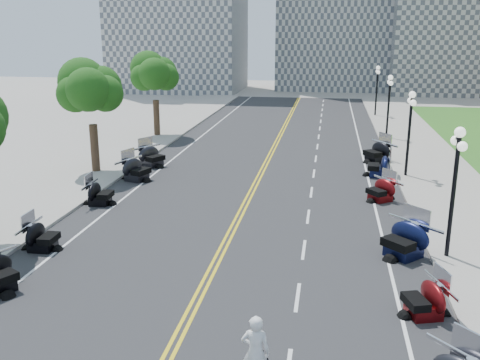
{
  "coord_description": "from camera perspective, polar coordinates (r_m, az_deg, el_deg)",
  "views": [
    {
      "loc": [
        3.94,
        -15.86,
        8.37
      ],
      "look_at": [
        0.17,
        6.72,
        2.0
      ],
      "focal_mm": 40.0,
      "sensor_mm": 36.0,
      "label": 1
    }
  ],
  "objects": [
    {
      "name": "ground",
      "position": [
        18.36,
        -4.07,
        -11.61
      ],
      "size": [
        160.0,
        160.0,
        0.0
      ],
      "primitive_type": "plane",
      "color": "gray"
    },
    {
      "name": "road",
      "position": [
        27.47,
        0.78,
        -2.19
      ],
      "size": [
        16.0,
        90.0,
        0.01
      ],
      "primitive_type": "cube",
      "color": "#333335",
      "rests_on": "ground"
    },
    {
      "name": "centerline_yellow_a",
      "position": [
        27.48,
        0.53,
        -2.16
      ],
      "size": [
        0.12,
        90.0,
        0.0
      ],
      "primitive_type": "cube",
      "color": "yellow",
      "rests_on": "road"
    },
    {
      "name": "centerline_yellow_b",
      "position": [
        27.45,
        1.03,
        -2.18
      ],
      "size": [
        0.12,
        90.0,
        0.0
      ],
      "primitive_type": "cube",
      "color": "yellow",
      "rests_on": "road"
    },
    {
      "name": "edge_line_north",
      "position": [
        27.29,
        14.2,
        -2.78
      ],
      "size": [
        0.12,
        90.0,
        0.0
      ],
      "primitive_type": "cube",
      "color": "white",
      "rests_on": "road"
    },
    {
      "name": "edge_line_south",
      "position": [
        29.08,
        -11.79,
        -1.49
      ],
      "size": [
        0.12,
        90.0,
        0.0
      ],
      "primitive_type": "cube",
      "color": "white",
      "rests_on": "road"
    },
    {
      "name": "lane_dash_6",
      "position": [
        17.94,
        6.16,
        -12.31
      ],
      "size": [
        0.12,
        2.0,
        0.0
      ],
      "primitive_type": "cube",
      "color": "white",
      "rests_on": "road"
    },
    {
      "name": "lane_dash_7",
      "position": [
        21.56,
        6.82,
        -7.38
      ],
      "size": [
        0.12,
        2.0,
        0.0
      ],
      "primitive_type": "cube",
      "color": "white",
      "rests_on": "road"
    },
    {
      "name": "lane_dash_8",
      "position": [
        25.29,
        7.28,
        -3.88
      ],
      "size": [
        0.12,
        2.0,
        0.0
      ],
      "primitive_type": "cube",
      "color": "white",
      "rests_on": "road"
    },
    {
      "name": "lane_dash_9",
      "position": [
        29.1,
        7.62,
        -1.29
      ],
      "size": [
        0.12,
        2.0,
        0.0
      ],
      "primitive_type": "cube",
      "color": "white",
      "rests_on": "road"
    },
    {
      "name": "lane_dash_10",
      "position": [
        32.95,
        7.88,
        0.7
      ],
      "size": [
        0.12,
        2.0,
        0.0
      ],
      "primitive_type": "cube",
      "color": "white",
      "rests_on": "road"
    },
    {
      "name": "lane_dash_11",
      "position": [
        36.83,
        8.09,
        2.27
      ],
      "size": [
        0.12,
        2.0,
        0.0
      ],
      "primitive_type": "cube",
      "color": "white",
      "rests_on": "road"
    },
    {
      "name": "lane_dash_12",
      "position": [
        40.74,
        8.25,
        3.54
      ],
      "size": [
        0.12,
        2.0,
        0.0
      ],
      "primitive_type": "cube",
      "color": "white",
      "rests_on": "road"
    },
    {
      "name": "lane_dash_13",
      "position": [
        44.66,
        8.39,
        4.59
      ],
      "size": [
        0.12,
        2.0,
        0.0
      ],
      "primitive_type": "cube",
      "color": "white",
      "rests_on": "road"
    },
    {
      "name": "lane_dash_14",
      "position": [
        48.59,
        8.51,
        5.47
      ],
      "size": [
        0.12,
        2.0,
        0.0
      ],
      "primitive_type": "cube",
      "color": "white",
      "rests_on": "road"
    },
    {
      "name": "lane_dash_15",
      "position": [
        52.54,
        8.61,
        6.21
      ],
      "size": [
        0.12,
        2.0,
        0.0
      ],
      "primitive_type": "cube",
      "color": "white",
      "rests_on": "road"
    },
    {
      "name": "lane_dash_16",
      "position": [
        56.49,
        8.69,
        6.86
      ],
      "size": [
        0.12,
        2.0,
        0.0
      ],
      "primitive_type": "cube",
      "color": "white",
      "rests_on": "road"
    },
    {
      "name": "lane_dash_17",
      "position": [
        60.45,
        8.77,
        7.42
      ],
      "size": [
        0.12,
        2.0,
        0.0
      ],
      "primitive_type": "cube",
      "color": "white",
      "rests_on": "road"
    },
    {
      "name": "lane_dash_18",
      "position": [
        64.41,
        8.83,
        7.9
      ],
      "size": [
        0.12,
        2.0,
        0.0
      ],
      "primitive_type": "cube",
      "color": "white",
      "rests_on": "road"
    },
    {
      "name": "lane_dash_19",
      "position": [
        68.38,
        8.89,
        8.34
      ],
      "size": [
        0.12,
        2.0,
        0.0
      ],
      "primitive_type": "cube",
      "color": "white",
      "rests_on": "road"
    },
    {
      "name": "sidewalk_north",
      "position": [
        27.94,
        22.61,
        -2.96
      ],
      "size": [
        5.0,
        90.0,
        0.15
      ],
      "primitive_type": "cube",
      "color": "#9E9991",
      "rests_on": "ground"
    },
    {
      "name": "sidewalk_south",
      "position": [
        30.76,
        -18.94,
        -0.96
      ],
      "size": [
        5.0,
        90.0,
        0.15
      ],
      "primitive_type": "cube",
      "color": "#9E9991",
      "rests_on": "ground"
    },
    {
      "name": "distant_block_c",
      "position": [
        82.9,
        23.03,
        16.18
      ],
      "size": [
        20.0,
        14.0,
        22.0
      ],
      "primitive_type": "cube",
      "color": "gray",
      "rests_on": "ground"
    },
    {
      "name": "street_lamp_2",
      "position": [
        21.2,
        21.79,
        -1.39
      ],
      "size": [
        0.5,
        1.2,
        4.9
      ],
      "primitive_type": null,
      "color": "black",
      "rests_on": "sidewalk_north"
    },
    {
      "name": "street_lamp_3",
      "position": [
        32.71,
        17.57,
        4.66
      ],
      "size": [
        0.5,
        1.2,
        4.9
      ],
      "primitive_type": null,
      "color": "black",
      "rests_on": "sidewalk_north"
    },
    {
      "name": "street_lamp_4",
      "position": [
        44.48,
        15.55,
        7.53
      ],
      "size": [
        0.5,
        1.2,
        4.9
      ],
      "primitive_type": null,
      "color": "black",
      "rests_on": "sidewalk_north"
    },
    {
      "name": "street_lamp_5",
      "position": [
        56.35,
        14.36,
        9.19
      ],
      "size": [
        0.5,
        1.2,
        4.9
      ],
      "primitive_type": null,
      "color": "black",
      "rests_on": "sidewalk_north"
    },
    {
      "name": "tree_3",
      "position": [
        33.16,
        -15.63,
        8.71
      ],
      "size": [
        4.8,
        4.8,
        9.2
      ],
      "primitive_type": null,
      "color": "#235619",
      "rests_on": "sidewalk_south"
    },
    {
      "name": "tree_4",
      "position": [
        44.27,
        -9.06,
        10.66
      ],
      "size": [
        4.8,
        4.8,
        9.2
      ],
      "primitive_type": null,
      "color": "#235619",
      "rests_on": "sidewalk_south"
    },
    {
      "name": "motorcycle_n_5",
      "position": [
        17.44,
        19.1,
        -11.75
      ],
      "size": [
        2.23,
        2.23,
        1.24
      ],
      "primitive_type": null,
      "rotation": [
        0.0,
        0.0,
        -1.26
      ],
      "color": "#590A0C",
      "rests_on": "road"
    },
    {
      "name": "motorcycle_n_6",
      "position": [
        21.46,
        17.13,
        -5.93
      ],
      "size": [
        3.1,
        3.1,
        1.53
      ],
      "primitive_type": null,
      "rotation": [
        0.0,
        0.0,
        -0.79
      ],
      "color": "black",
      "rests_on": "road"
    },
    {
      "name": "motorcycle_n_8",
      "position": [
        28.17,
        14.78,
        -0.91
      ],
      "size": [
        2.56,
        2.56,
        1.28
      ],
      "primitive_type": null,
      "rotation": [
        0.0,
        0.0,
        -0.91
      ],
      "color": "#590A0C",
      "rests_on": "road"
    },
    {
      "name": "motorcycle_n_9",
      "position": [
        32.86,
        14.64,
        1.59
      ],
      "size": [
        2.26,
        2.26,
        1.47
      ],
      "primitive_type": null,
      "rotation": [
        0.0,
        0.0,
        -1.65
      ],
      "color": "black",
      "rests_on": "road"
    },
    {
      "name": "motorcycle_n_10",
      "position": [
        36.49,
        14.4,
        3.03
      ],
      "size": [
        3.06,
        3.06,
        1.54
      ],
      "primitive_type": null,
      "rotation": [
        0.0,
        0.0,
        -0.96
      ],
      "color": "black",
      "rests_on": "road"
    },
    {
      "name": "motorcycle_s_6",
      "position": [
        22.6,
        -20.39,
        -5.52
      ],
      "size": [
        1.83,
        1.83,
        1.24
      ],
      "primitive_type": null,
      "rotation": [
        0.0,
        0.0,
        1.6
      ],
      "color": "black",
      "rests_on": "road"
    },
    {
      "name": "motorcycle_s_7",
      "position": [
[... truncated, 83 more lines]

